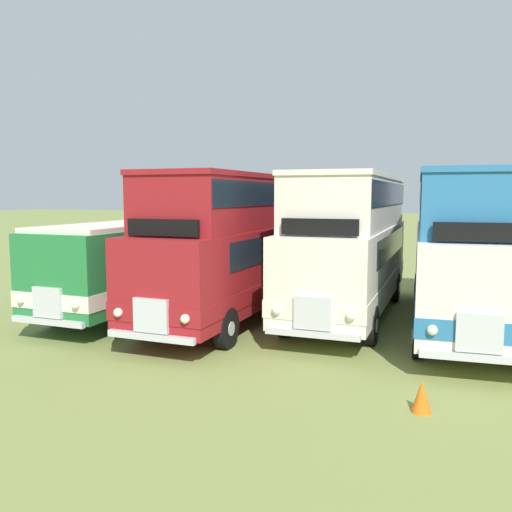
{
  "coord_description": "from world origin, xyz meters",
  "views": [
    {
      "loc": [
        2.68,
        -16.84,
        3.88
      ],
      "look_at": [
        -3.37,
        0.84,
        1.74
      ],
      "focal_mm": 37.78,
      "sensor_mm": 36.0,
      "label": 1
    }
  ],
  "objects_px": {
    "bus_fourth_in_row": "(462,243)",
    "cone_near_end": "(422,396)",
    "bus_third_in_row": "(351,239)",
    "bus_first_in_row": "(163,254)",
    "bus_second_in_row": "(247,238)"
  },
  "relations": [
    {
      "from": "bus_first_in_row",
      "to": "bus_second_in_row",
      "type": "distance_m",
      "value": 3.41
    },
    {
      "from": "bus_second_in_row",
      "to": "bus_fourth_in_row",
      "type": "relative_size",
      "value": 1.09
    },
    {
      "from": "bus_first_in_row",
      "to": "cone_near_end",
      "type": "relative_size",
      "value": 19.79
    },
    {
      "from": "bus_first_in_row",
      "to": "cone_near_end",
      "type": "xyz_separation_m",
      "value": [
        9.1,
        -7.24,
        -1.47
      ]
    },
    {
      "from": "bus_third_in_row",
      "to": "cone_near_end",
      "type": "bearing_deg",
      "value": -71.62
    },
    {
      "from": "bus_third_in_row",
      "to": "bus_fourth_in_row",
      "type": "distance_m",
      "value": 3.32
    },
    {
      "from": "bus_fourth_in_row",
      "to": "cone_near_end",
      "type": "height_order",
      "value": "bus_fourth_in_row"
    },
    {
      "from": "bus_second_in_row",
      "to": "cone_near_end",
      "type": "distance_m",
      "value": 9.24
    },
    {
      "from": "bus_first_in_row",
      "to": "bus_fourth_in_row",
      "type": "height_order",
      "value": "bus_fourth_in_row"
    },
    {
      "from": "bus_second_in_row",
      "to": "bus_third_in_row",
      "type": "distance_m",
      "value": 3.36
    },
    {
      "from": "bus_first_in_row",
      "to": "bus_second_in_row",
      "type": "height_order",
      "value": "bus_second_in_row"
    },
    {
      "from": "bus_second_in_row",
      "to": "bus_fourth_in_row",
      "type": "xyz_separation_m",
      "value": [
        6.61,
        0.24,
        -0.01
      ]
    },
    {
      "from": "bus_fourth_in_row",
      "to": "bus_third_in_row",
      "type": "bearing_deg",
      "value": 173.74
    },
    {
      "from": "bus_third_in_row",
      "to": "cone_near_end",
      "type": "relative_size",
      "value": 16.82
    },
    {
      "from": "bus_second_in_row",
      "to": "cone_near_end",
      "type": "bearing_deg",
      "value": -49.86
    }
  ]
}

